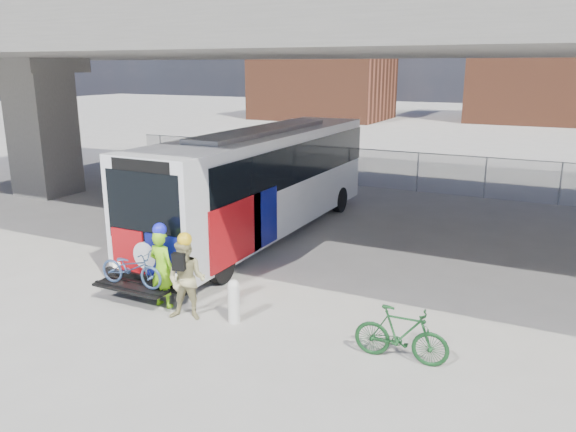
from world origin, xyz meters
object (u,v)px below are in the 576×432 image
Objects in this scene: bollard at (234,300)px; bike_parked at (401,334)px; bus at (263,175)px; cyclist_tan at (186,279)px; cyclist_hivis at (162,267)px.

bike_parked reaches higher than bollard.
bus reaches higher than bollard.
bike_parked is (3.87, 0.00, 0.01)m from bollard.
bus is at bearing 88.11° from cyclist_tan.
cyclist_tan is 4.95m from bike_parked.
bike_parked is (5.89, 0.00, -0.45)m from cyclist_hivis.
bus is 6.19× the size of cyclist_tan.
bollard is 0.49× the size of cyclist_hivis.
bollard is 2.07m from cyclist_hivis.
bus is 9.28m from bike_parked.
cyclist_hivis is at bearing 145.17° from cyclist_tan.
bike_parked is at bearing -175.84° from cyclist_hivis.
bike_parked is at bearing -12.43° from cyclist_tan.
cyclist_hivis is (-2.02, 0.00, 0.46)m from bollard.
cyclist_tan reaches higher than bike_parked.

